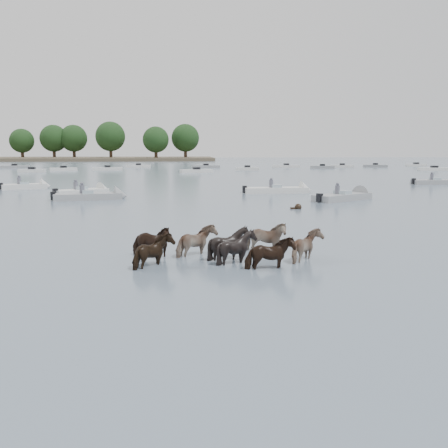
{
  "coord_description": "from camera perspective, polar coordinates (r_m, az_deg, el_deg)",
  "views": [
    {
      "loc": [
        -0.07,
        -15.01,
        3.78
      ],
      "look_at": [
        1.43,
        2.8,
        1.1
      ],
      "focal_mm": 40.42,
      "sensor_mm": 36.0,
      "label": 1
    }
  ],
  "objects": [
    {
      "name": "motorboat_a",
      "position": [
        43.35,
        -15.0,
        3.54
      ],
      "size": [
        4.81,
        4.07,
        1.92
      ],
      "rotation": [
        0.0,
        0.0,
        0.62
      ],
      "color": "silver",
      "rests_on": "ground"
    },
    {
      "name": "ground",
      "position": [
        15.48,
        -4.43,
        -5.63
      ],
      "size": [
        400.0,
        400.0,
        0.0
      ],
      "primitive_type": "plane",
      "color": "#495969",
      "rests_on": "ground"
    },
    {
      "name": "motorboat_e",
      "position": [
        59.09,
        23.41,
        4.38
      ],
      "size": [
        5.56,
        1.85,
        1.92
      ],
      "rotation": [
        0.0,
        0.0,
        0.05
      ],
      "color": "gray",
      "rests_on": "ground"
    },
    {
      "name": "motorboat_d",
      "position": [
        38.87,
        13.94,
        3.03
      ],
      "size": [
        5.55,
        4.53,
        1.92
      ],
      "rotation": [
        0.0,
        0.0,
        0.61
      ],
      "color": "gray",
      "rests_on": "ground"
    },
    {
      "name": "motorboat_f",
      "position": [
        51.39,
        -20.93,
        4.01
      ],
      "size": [
        4.69,
        3.32,
        1.92
      ],
      "rotation": [
        0.0,
        0.0,
        0.44
      ],
      "color": "silver",
      "rests_on": "ground"
    },
    {
      "name": "motorboat_c",
      "position": [
        43.89,
        6.88,
        3.82
      ],
      "size": [
        6.14,
        2.03,
        1.92
      ],
      "rotation": [
        0.0,
        0.0,
        0.07
      ],
      "color": "silver",
      "rests_on": "ground"
    },
    {
      "name": "distant_flotilla",
      "position": [
        92.93,
        -4.52,
        6.33
      ],
      "size": [
        102.79,
        26.5,
        0.93
      ],
      "color": "silver",
      "rests_on": "ground"
    },
    {
      "name": "motorboat_b",
      "position": [
        39.12,
        -14.03,
        3.06
      ],
      "size": [
        5.64,
        2.76,
        1.92
      ],
      "rotation": [
        0.0,
        0.0,
        0.23
      ],
      "color": "gray",
      "rests_on": "ground"
    },
    {
      "name": "pony_herd",
      "position": [
        17.24,
        0.19,
        -2.71
      ],
      "size": [
        6.97,
        3.84,
        1.4
      ],
      "color": "black",
      "rests_on": "ground"
    },
    {
      "name": "swimming_pony",
      "position": [
        32.18,
        8.3,
        1.87
      ],
      "size": [
        0.72,
        0.44,
        0.44
      ],
      "color": "black",
      "rests_on": "ground"
    }
  ]
}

